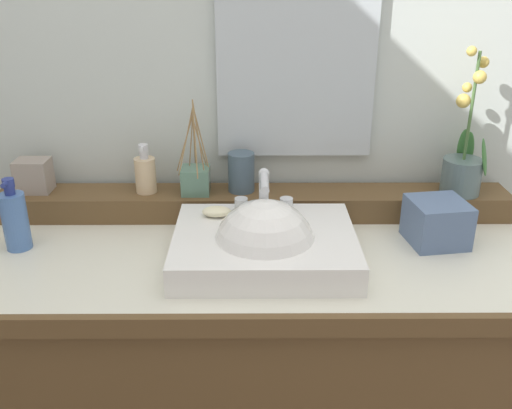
{
  "coord_description": "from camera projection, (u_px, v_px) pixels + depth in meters",
  "views": [
    {
      "loc": [
        0.0,
        -1.2,
        1.53
      ],
      "look_at": [
        0.01,
        -0.01,
        1.02
      ],
      "focal_mm": 40.06,
      "sensor_mm": 36.0,
      "label": 1
    }
  ],
  "objects": [
    {
      "name": "wall_back",
      "position": [
        251.0,
        55.0,
        1.56
      ],
      "size": [
        3.0,
        0.2,
        2.58
      ],
      "primitive_type": "cube",
      "color": "silver",
      "rests_on": "ground"
    },
    {
      "name": "vanity_cabinet",
      "position": [
        252.0,
        397.0,
        1.53
      ],
      "size": [
        1.44,
        0.57,
        0.9
      ],
      "color": "brown",
      "rests_on": "ground"
    },
    {
      "name": "back_ledge",
      "position": [
        252.0,
        203.0,
        1.53
      ],
      "size": [
        1.36,
        0.13,
        0.07
      ],
      "primitive_type": "cube",
      "color": "brown",
      "rests_on": "vanity_cabinet"
    },
    {
      "name": "sink_basin",
      "position": [
        263.0,
        248.0,
        1.3
      ],
      "size": [
        0.41,
        0.34,
        0.27
      ],
      "color": "white",
      "rests_on": "vanity_cabinet"
    },
    {
      "name": "soap_bar",
      "position": [
        215.0,
        212.0,
        1.37
      ],
      "size": [
        0.07,
        0.04,
        0.02
      ],
      "primitive_type": "ellipsoid",
      "color": "beige",
      "rests_on": "sink_basin"
    },
    {
      "name": "potted_plant",
      "position": [
        462.0,
        163.0,
        1.48
      ],
      "size": [
        0.11,
        0.12,
        0.38
      ],
      "color": "slate",
      "rests_on": "back_ledge"
    },
    {
      "name": "soap_dispenser",
      "position": [
        144.0,
        173.0,
        1.5
      ],
      "size": [
        0.05,
        0.06,
        0.13
      ],
      "color": "#D6B88E",
      "rests_on": "back_ledge"
    },
    {
      "name": "tumbler_cup",
      "position": [
        240.0,
        172.0,
        1.5
      ],
      "size": [
        0.07,
        0.07,
        0.1
      ],
      "primitive_type": "cylinder",
      "color": "#415463",
      "rests_on": "back_ledge"
    },
    {
      "name": "reed_diffuser",
      "position": [
        194.0,
        179.0,
        1.5
      ],
      "size": [
        0.09,
        0.1,
        0.25
      ],
      "color": "slate",
      "rests_on": "back_ledge"
    },
    {
      "name": "trinket_box",
      "position": [
        32.0,
        176.0,
        1.5
      ],
      "size": [
        0.09,
        0.07,
        0.09
      ],
      "primitive_type": "cube",
      "rotation": [
        0.0,
        0.0,
        -0.01
      ],
      "color": "gray",
      "rests_on": "back_ledge"
    },
    {
      "name": "lotion_bottle",
      "position": [
        13.0,
        220.0,
        1.34
      ],
      "size": [
        0.06,
        0.06,
        0.18
      ],
      "color": "#4A70B0",
      "rests_on": "vanity_cabinet"
    },
    {
      "name": "tissue_box",
      "position": [
        435.0,
        222.0,
        1.37
      ],
      "size": [
        0.15,
        0.15,
        0.11
      ],
      "primitive_type": "cube",
      "rotation": [
        0.0,
        0.0,
        0.15
      ],
      "color": "slate",
      "rests_on": "vanity_cabinet"
    },
    {
      "name": "mirror",
      "position": [
        295.0,
        45.0,
        1.44
      ],
      "size": [
        0.41,
        0.02,
        0.58
      ],
      "primitive_type": "cube",
      "color": "silver"
    }
  ]
}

